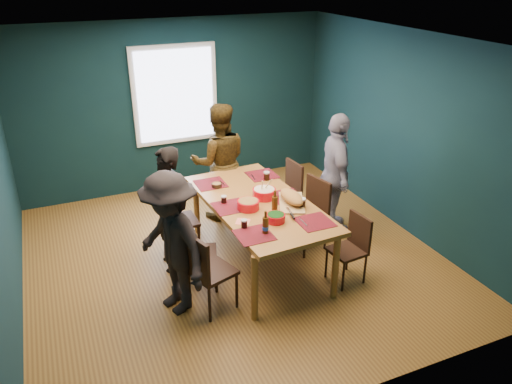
% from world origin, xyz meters
% --- Properties ---
extents(room, '(5.01, 5.01, 2.71)m').
position_xyz_m(room, '(0.00, 0.27, 1.37)').
color(room, olive).
rests_on(room, ground).
extents(dining_table, '(1.23, 2.27, 0.84)m').
position_xyz_m(dining_table, '(0.26, -0.21, 0.76)').
color(dining_table, '#A26F30').
rests_on(dining_table, floor).
extents(chair_left_far, '(0.43, 0.43, 0.93)m').
position_xyz_m(chair_left_far, '(-0.65, 0.39, 0.54)').
color(chair_left_far, black).
rests_on(chair_left_far, floor).
extents(chair_left_mid, '(0.46, 0.46, 0.82)m').
position_xyz_m(chair_left_mid, '(-0.60, -0.32, 0.48)').
color(chair_left_mid, black).
rests_on(chair_left_mid, floor).
extents(chair_left_near, '(0.54, 0.54, 0.95)m').
position_xyz_m(chair_left_near, '(-0.64, -0.88, 0.55)').
color(chair_left_near, black).
rests_on(chair_left_near, floor).
extents(chair_right_far, '(0.45, 0.45, 0.91)m').
position_xyz_m(chair_right_far, '(1.07, 0.59, 0.53)').
color(chair_right_far, black).
rests_on(chair_right_far, floor).
extents(chair_right_mid, '(0.52, 0.52, 0.95)m').
position_xyz_m(chair_right_mid, '(1.05, -0.13, 0.55)').
color(chair_right_mid, black).
rests_on(chair_right_mid, floor).
extents(chair_right_near, '(0.41, 0.41, 0.83)m').
position_xyz_m(chair_right_near, '(1.12, -0.99, 0.48)').
color(chair_right_near, black).
rests_on(chair_right_near, floor).
extents(person_far_left, '(0.40, 0.58, 1.56)m').
position_xyz_m(person_far_left, '(-0.76, 0.13, 0.78)').
color(person_far_left, black).
rests_on(person_far_left, floor).
extents(person_back, '(0.96, 0.82, 1.71)m').
position_xyz_m(person_back, '(0.25, 1.15, 0.86)').
color(person_back, black).
rests_on(person_back, floor).
extents(person_right, '(0.69, 1.07, 1.69)m').
position_xyz_m(person_right, '(1.55, 0.13, 0.84)').
color(person_right, white).
rests_on(person_right, floor).
extents(person_near_left, '(0.91, 1.18, 1.61)m').
position_xyz_m(person_near_left, '(-0.94, -0.70, 0.80)').
color(person_near_left, black).
rests_on(person_near_left, floor).
extents(bowl_salad, '(0.26, 0.26, 0.11)m').
position_xyz_m(bowl_salad, '(0.08, -0.33, 0.90)').
color(bowl_salad, red).
rests_on(bowl_salad, dining_table).
extents(bowl_dumpling, '(0.28, 0.28, 0.26)m').
position_xyz_m(bowl_dumpling, '(0.37, -0.13, 0.90)').
color(bowl_dumpling, red).
rests_on(bowl_dumpling, dining_table).
extents(bowl_herbs, '(0.21, 0.21, 0.09)m').
position_xyz_m(bowl_herbs, '(0.24, -0.74, 0.89)').
color(bowl_herbs, red).
rests_on(bowl_herbs, dining_table).
extents(cutting_board, '(0.49, 0.73, 0.16)m').
position_xyz_m(cutting_board, '(0.60, -0.42, 0.91)').
color(cutting_board, tan).
rests_on(cutting_board, dining_table).
extents(small_bowl, '(0.13, 0.13, 0.05)m').
position_xyz_m(small_bowl, '(-0.06, 0.39, 0.87)').
color(small_bowl, black).
rests_on(small_bowl, dining_table).
extents(beer_bottle_a, '(0.07, 0.07, 0.26)m').
position_xyz_m(beer_bottle_a, '(0.03, -0.93, 0.93)').
color(beer_bottle_a, '#40250B').
rests_on(beer_bottle_a, dining_table).
extents(beer_bottle_b, '(0.07, 0.07, 0.27)m').
position_xyz_m(beer_bottle_b, '(0.32, -0.54, 0.95)').
color(beer_bottle_b, '#40250B').
rests_on(beer_bottle_b, dining_table).
extents(cola_glass_a, '(0.07, 0.07, 0.10)m').
position_xyz_m(cola_glass_a, '(-0.14, -0.74, 0.89)').
color(cola_glass_a, black).
rests_on(cola_glass_a, dining_table).
extents(cola_glass_b, '(0.08, 0.08, 0.12)m').
position_xyz_m(cola_glass_b, '(0.67, -0.55, 0.90)').
color(cola_glass_b, black).
rests_on(cola_glass_b, dining_table).
extents(cola_glass_c, '(0.08, 0.08, 0.11)m').
position_xyz_m(cola_glass_c, '(0.62, 0.35, 0.90)').
color(cola_glass_c, black).
rests_on(cola_glass_c, dining_table).
extents(cola_glass_d, '(0.07, 0.07, 0.09)m').
position_xyz_m(cola_glass_d, '(-0.13, -0.08, 0.89)').
color(cola_glass_d, black).
rests_on(cola_glass_d, dining_table).
extents(napkin_a, '(0.16, 0.16, 0.00)m').
position_xyz_m(napkin_a, '(0.66, -0.14, 0.84)').
color(napkin_a, '#FF7E6B').
rests_on(napkin_a, dining_table).
extents(napkin_b, '(0.21, 0.21, 0.00)m').
position_xyz_m(napkin_b, '(-0.10, -0.61, 0.84)').
color(napkin_b, '#FF7E6B').
rests_on(napkin_b, dining_table).
extents(napkin_c, '(0.15, 0.15, 0.00)m').
position_xyz_m(napkin_c, '(0.58, -0.93, 0.84)').
color(napkin_c, '#FF7E6B').
rests_on(napkin_c, dining_table).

